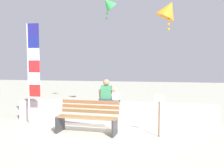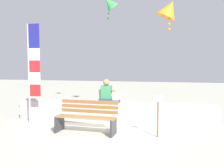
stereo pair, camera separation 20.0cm
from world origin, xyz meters
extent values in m
plane|color=#ADAC9A|center=(0.00, 0.00, 0.00)|extent=(40.00, 40.00, 0.00)
cube|color=#C2AFB2|center=(0.00, 1.14, 0.34)|extent=(6.49, 0.52, 0.68)
cube|color=olive|center=(-0.50, -0.42, 0.45)|extent=(1.73, 0.17, 0.03)
cube|color=olive|center=(-0.49, -0.31, 0.45)|extent=(1.73, 0.17, 0.03)
cube|color=olive|center=(-0.49, -0.20, 0.45)|extent=(1.73, 0.17, 0.03)
cube|color=olive|center=(-0.48, -0.08, 0.45)|extent=(1.73, 0.17, 0.03)
cube|color=olive|center=(-0.47, 0.02, 0.57)|extent=(1.73, 0.14, 0.10)
cube|color=#966238|center=(-0.47, 0.05, 0.70)|extent=(1.73, 0.14, 0.10)
cube|color=#90603B|center=(-0.47, 0.07, 0.83)|extent=(1.73, 0.14, 0.10)
cube|color=#2D2D33|center=(-1.29, -0.21, 0.23)|extent=(0.08, 0.53, 0.45)
cube|color=#2D2D33|center=(0.31, -0.30, 0.23)|extent=(0.08, 0.53, 0.45)
cube|color=#2C3C46|center=(-0.23, 1.15, 0.74)|extent=(0.44, 0.36, 0.12)
cube|color=#358054|center=(-0.23, 1.15, 1.01)|extent=(0.34, 0.22, 0.42)
cylinder|color=#9A6E4E|center=(-0.45, 1.13, 0.96)|extent=(0.07, 0.17, 0.31)
cylinder|color=#9A6E4E|center=(-0.02, 1.13, 0.96)|extent=(0.07, 0.17, 0.31)
sphere|color=#9A6E4E|center=(-0.23, 1.15, 1.32)|extent=(0.21, 0.21, 0.21)
cube|color=#2E3F4B|center=(0.07, 1.15, 0.71)|extent=(0.28, 0.23, 0.08)
cube|color=silver|center=(0.07, 1.15, 0.89)|extent=(0.22, 0.14, 0.27)
cylinder|color=#D7AB8A|center=(-0.07, 1.13, 0.85)|extent=(0.04, 0.11, 0.20)
cylinder|color=#D7AB8A|center=(0.20, 1.13, 0.85)|extent=(0.04, 0.11, 0.20)
sphere|color=#D7AB8A|center=(0.07, 1.15, 1.09)|extent=(0.13, 0.13, 0.13)
cylinder|color=#B7B7BC|center=(-2.64, 0.48, 1.60)|extent=(0.05, 0.05, 3.19)
cube|color=red|center=(-2.43, 0.48, 1.08)|extent=(0.37, 0.02, 0.38)
cube|color=white|center=(-2.43, 0.48, 1.46)|extent=(0.37, 0.02, 0.38)
cube|color=red|center=(-2.43, 0.48, 1.85)|extent=(0.37, 0.02, 0.38)
cube|color=white|center=(-2.43, 0.48, 2.23)|extent=(0.37, 0.02, 0.38)
cube|color=navy|center=(-2.43, 0.48, 2.62)|extent=(0.37, 0.02, 0.38)
cube|color=navy|center=(-2.43, 0.48, 3.00)|extent=(0.37, 0.02, 0.38)
cone|color=green|center=(-0.58, 3.16, 4.34)|extent=(0.83, 0.76, 0.66)
sphere|color=green|center=(-0.63, 3.25, 4.16)|extent=(0.08, 0.08, 0.08)
sphere|color=green|center=(-0.67, 3.34, 3.98)|extent=(0.08, 0.08, 0.08)
sphere|color=green|center=(-0.72, 3.43, 3.80)|extent=(0.08, 0.08, 0.08)
cone|color=orange|center=(1.74, 2.17, 3.79)|extent=(0.89, 0.72, 0.81)
sphere|color=#FB980A|center=(1.74, 2.07, 3.61)|extent=(0.08, 0.08, 0.08)
sphere|color=#FB980A|center=(1.74, 1.97, 3.43)|extent=(0.08, 0.08, 0.08)
sphere|color=#FB980A|center=(1.74, 1.87, 3.25)|extent=(0.08, 0.08, 0.08)
sphere|color=#FB980A|center=(1.75, 1.77, 3.07)|extent=(0.08, 0.08, 0.08)
cylinder|color=brown|center=(1.49, -0.20, 0.47)|extent=(0.04, 0.04, 0.94)
cube|color=beige|center=(1.49, -0.20, 1.04)|extent=(0.24, 0.06, 0.18)
camera|label=1|loc=(1.50, -6.79, 1.93)|focal=39.88mm
camera|label=2|loc=(1.70, -6.74, 1.93)|focal=39.88mm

